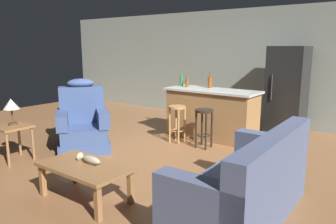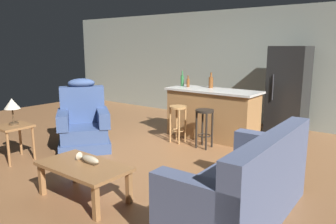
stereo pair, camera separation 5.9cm
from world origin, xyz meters
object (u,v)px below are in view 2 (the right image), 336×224
at_px(table_lamp, 12,105).
at_px(kitchen_island, 212,114).
at_px(coffee_table, 83,169).
at_px(end_table, 14,131).
at_px(bottle_wine_dark, 188,83).
at_px(bar_stool_left, 178,117).
at_px(refrigerator, 288,91).
at_px(bottle_tall_green, 182,80).
at_px(bottle_short_amber, 211,82).
at_px(fish_figurine, 88,159).
at_px(bar_stool_right, 204,121).
at_px(couch, 245,188).
at_px(recliner_near_lamp, 84,124).

height_order(table_lamp, kitchen_island, table_lamp).
bearing_deg(coffee_table, table_lamp, 173.55).
bearing_deg(end_table, bottle_wine_dark, 68.19).
distance_m(bar_stool_left, refrigerator, 2.34).
bearing_deg(bottle_tall_green, bottle_wine_dark, -16.14).
relative_size(end_table, table_lamp, 1.37).
bearing_deg(bottle_short_amber, bar_stool_left, -104.12).
bearing_deg(fish_figurine, bar_stool_left, 101.44).
height_order(bottle_tall_green, bottle_wine_dark, bottle_tall_green).
relative_size(bottle_tall_green, bottle_short_amber, 1.04).
bearing_deg(fish_figurine, bottle_short_amber, 95.10).
relative_size(end_table, bottle_wine_dark, 2.40).
xyz_separation_m(end_table, bar_stool_right, (2.01, 2.35, 0.01)).
bearing_deg(table_lamp, fish_figurine, -4.18).
distance_m(kitchen_island, bar_stool_left, 0.73).
distance_m(couch, end_table, 3.65).
height_order(fish_figurine, bar_stool_left, bar_stool_left).
bearing_deg(recliner_near_lamp, couch, 27.72).
bearing_deg(bar_stool_left, coffee_table, -78.82).
relative_size(fish_figurine, couch, 0.18).
height_order(coffee_table, fish_figurine, fish_figurine).
distance_m(bar_stool_right, bottle_tall_green, 1.35).
xyz_separation_m(coffee_table, table_lamp, (-1.97, 0.22, 0.50)).
xyz_separation_m(bar_stool_right, bottle_wine_dark, (-0.80, 0.66, 0.57)).
xyz_separation_m(kitchen_island, bar_stool_right, (0.21, -0.63, -0.01)).
height_order(bar_stool_left, bottle_tall_green, bottle_tall_green).
xyz_separation_m(fish_figurine, bar_stool_left, (-0.50, 2.47, 0.01)).
distance_m(refrigerator, bottle_tall_green, 2.13).
xyz_separation_m(recliner_near_lamp, bottle_tall_green, (0.68, 2.00, 0.65)).
distance_m(table_lamp, bar_stool_right, 3.12).
bearing_deg(bar_stool_right, recliner_near_lamp, -142.18).
distance_m(recliner_near_lamp, refrigerator, 4.01).
relative_size(recliner_near_lamp, bar_stool_left, 1.76).
distance_m(recliner_near_lamp, bar_stool_right, 2.10).
distance_m(coffee_table, kitchen_island, 3.18).
height_order(refrigerator, bottle_tall_green, refrigerator).
xyz_separation_m(recliner_near_lamp, bar_stool_left, (1.09, 1.29, 0.05)).
bearing_deg(recliner_near_lamp, end_table, -71.01).
distance_m(coffee_table, bottle_tall_green, 3.45).
distance_m(bar_stool_right, bottle_wine_dark, 1.18).
height_order(recliner_near_lamp, table_lamp, recliner_near_lamp).
relative_size(table_lamp, bottle_tall_green, 1.30).
height_order(fish_figurine, refrigerator, refrigerator).
bearing_deg(table_lamp, coffee_table, -6.45).
bearing_deg(bottle_short_amber, table_lamp, -118.05).
height_order(fish_figurine, end_table, end_table).
xyz_separation_m(end_table, bottle_tall_green, (1.03, 3.06, 0.61)).
xyz_separation_m(recliner_near_lamp, bottle_short_amber, (1.29, 2.11, 0.64)).
bearing_deg(bar_stool_right, bottle_short_amber, 114.18).
distance_m(fish_figurine, bar_stool_right, 2.47).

